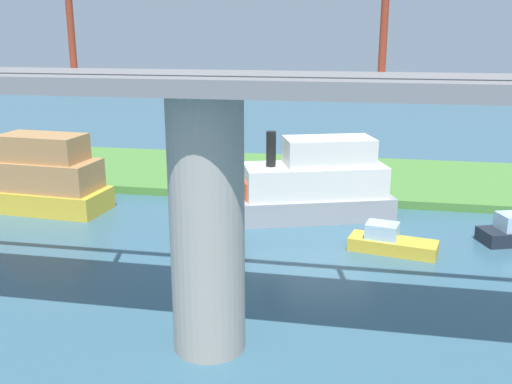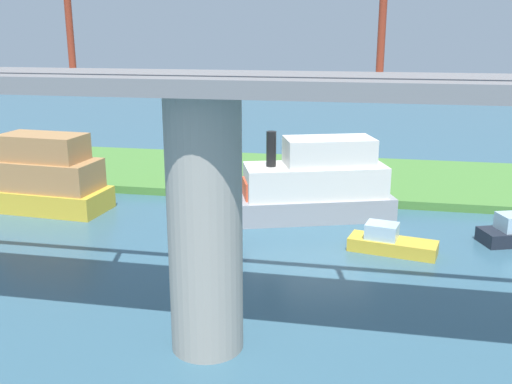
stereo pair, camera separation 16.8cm
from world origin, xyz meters
name	(u,v)px [view 1 (the left image)]	position (x,y,z in m)	size (l,w,h in m)	color
ground_plane	(245,201)	(0.00, 0.00, 0.00)	(160.00, 160.00, 0.00)	#386075
grassy_bank	(262,174)	(0.00, -6.00, 0.25)	(80.00, 12.00, 0.50)	#4C8438
bridge_pylon	(207,226)	(-2.43, 17.20, 4.24)	(2.38, 2.38, 8.47)	#9E998E
bridge_span	(204,74)	(-2.43, 17.19, 8.97)	(72.61, 4.30, 3.25)	slate
person_on_bank	(175,169)	(5.35, -2.55, 1.20)	(0.45, 0.45, 1.39)	#2D334C
mooring_post	(209,182)	(2.41, -0.42, 0.96)	(0.20, 0.20, 0.92)	brown
skiff_small	(32,179)	(11.94, 3.98, 1.82)	(9.82, 3.90, 4.91)	gold
riverboat_paddlewheel	(311,186)	(-4.34, 2.53, 1.83)	(10.22, 6.17, 4.95)	#99999E
motorboat_red	(390,242)	(-8.61, 7.18, 0.49)	(4.31, 2.27, 1.37)	gold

